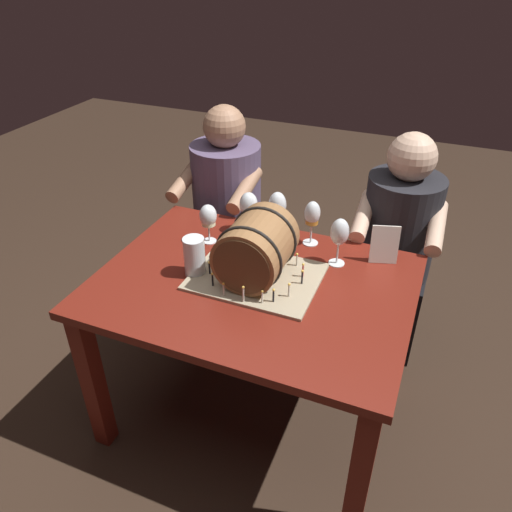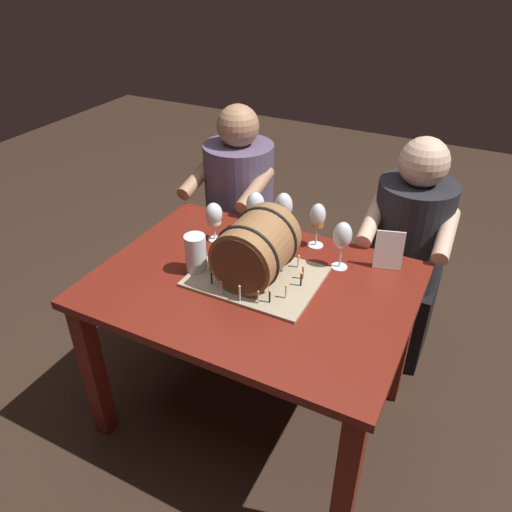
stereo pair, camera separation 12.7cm
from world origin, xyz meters
name	(u,v)px [view 1 (the left image)]	position (x,y,z in m)	size (l,w,h in m)	color
ground_plane	(254,410)	(0.00, 0.00, 0.00)	(8.00, 8.00, 0.00)	#332319
dining_table	(254,306)	(0.00, 0.00, 0.62)	(1.19, 0.88, 0.74)	maroon
barrel_cake	(256,251)	(0.00, 0.03, 0.86)	(0.48, 0.37, 0.27)	tan
wine_glass_amber	(312,215)	(0.12, 0.35, 0.87)	(0.07, 0.07, 0.20)	white
wine_glass_empty	(340,233)	(0.26, 0.24, 0.88)	(0.07, 0.07, 0.20)	white
wine_glass_red	(249,206)	(-0.17, 0.35, 0.86)	(0.08, 0.08, 0.19)	white
wine_glass_white	(208,217)	(-0.29, 0.20, 0.85)	(0.07, 0.07, 0.18)	white
wine_glass_rose	(277,207)	(-0.04, 0.36, 0.87)	(0.08, 0.08, 0.21)	white
beer_pint	(195,259)	(-0.23, -0.04, 0.81)	(0.08, 0.08, 0.16)	white
menu_card	(385,245)	(0.43, 0.33, 0.82)	(0.11, 0.01, 0.16)	silver
person_seated_left	(227,220)	(-0.45, 0.71, 0.55)	(0.40, 0.47, 1.17)	#372D40
person_seated_right	(394,256)	(0.45, 0.71, 0.54)	(0.39, 0.47, 1.15)	black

